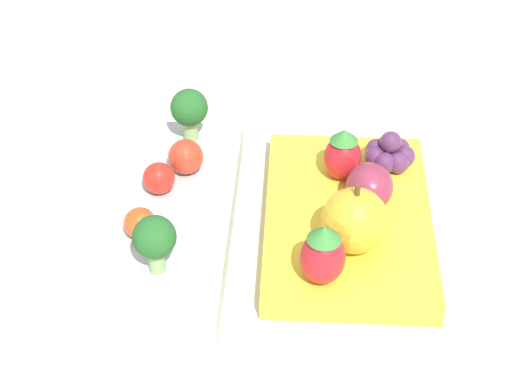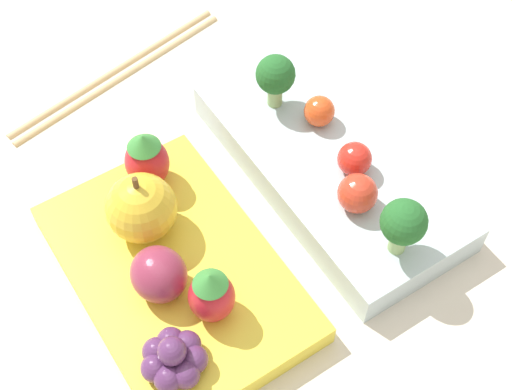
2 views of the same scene
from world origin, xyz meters
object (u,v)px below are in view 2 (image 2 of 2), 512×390
bento_box_savoury (329,165)px  broccoli_floret_1 (275,76)px  cherry_tomato_1 (355,159)px  strawberry_0 (147,160)px  chopsticks_pair (123,69)px  cherry_tomato_2 (319,111)px  bento_box_fruit (176,272)px  plum (159,274)px  cherry_tomato_0 (358,193)px  grape_cluster (174,358)px  apple (141,208)px  broccoli_floret_0 (403,223)px  strawberry_1 (211,294)px

bento_box_savoury → broccoli_floret_1: size_ratio=5.14×
cherry_tomato_1 → strawberry_0: 0.14m
chopsticks_pair → cherry_tomato_2: bearing=24.4°
cherry_tomato_1 → broccoli_floret_1: bearing=-178.7°
bento_box_fruit → plum: (0.01, -0.02, 0.03)m
chopsticks_pair → cherry_tomato_0: bearing=10.2°
bento_box_fruit → cherry_tomato_2: bearing=100.8°
broccoli_floret_1 → strawberry_0: broccoli_floret_1 is taller
cherry_tomato_2 → grape_cluster: 0.21m
apple → strawberry_0: apple is taller
bento_box_fruit → broccoli_floret_1: (-0.06, 0.14, 0.05)m
apple → bento_box_fruit: bearing=-3.1°
cherry_tomato_1 → strawberry_0: (-0.09, -0.11, 0.00)m
bento_box_savoury → strawberry_0: 0.13m
apple → broccoli_floret_0: bearing=43.7°
broccoli_floret_1 → grape_cluster: size_ratio=1.11×
bento_box_fruit → apple: apple is taller
cherry_tomato_1 → plum: (-0.01, -0.16, -0.00)m
broccoli_floret_0 → cherry_tomato_0: 0.04m
cherry_tomato_2 → bento_box_savoury: bearing=-25.4°
bento_box_fruit → cherry_tomato_0: cherry_tomato_0 is taller
bento_box_fruit → cherry_tomato_0: 0.13m
strawberry_1 → grape_cluster: strawberry_1 is taller
cherry_tomato_0 → cherry_tomato_2: size_ratio=1.19×
broccoli_floret_0 → cherry_tomato_1: bearing=160.8°
bento_box_savoury → strawberry_1: 0.15m
bento_box_fruit → cherry_tomato_2: size_ratio=8.79×
bento_box_fruit → grape_cluster: bearing=-34.7°
bento_box_fruit → strawberry_1: strawberry_1 is taller
cherry_tomato_1 → plum: bearing=-94.4°
broccoli_floret_1 → plum: (0.07, -0.15, -0.02)m
strawberry_1 → chopsticks_pair: bearing=161.2°
cherry_tomato_1 → broccoli_floret_0: bearing=-19.2°
plum → strawberry_1: bearing=25.1°
cherry_tomato_0 → bento_box_fruit: bearing=-109.7°
bento_box_fruit → cherry_tomato_0: (0.04, 0.12, 0.03)m
broccoli_floret_0 → cherry_tomato_2: size_ratio=2.00×
bento_box_savoury → grape_cluster: (0.06, -0.18, 0.01)m
bento_box_fruit → strawberry_0: strawberry_0 is taller
cherry_tomato_2 → grape_cluster: cherry_tomato_2 is taller
cherry_tomato_2 → strawberry_0: (-0.04, -0.12, 0.00)m
cherry_tomato_1 → cherry_tomato_2: cherry_tomato_1 is taller
cherry_tomato_0 → strawberry_0: size_ratio=0.57×
bento_box_fruit → cherry_tomato_0: size_ratio=7.37×
bento_box_fruit → plum: size_ratio=5.27×
broccoli_floret_1 → chopsticks_pair: 0.15m
bento_box_fruit → chopsticks_pair: bearing=157.4°
apple → cherry_tomato_0: bearing=56.1°
apple → plum: bearing=-21.6°
cherry_tomato_0 → strawberry_0: 0.15m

